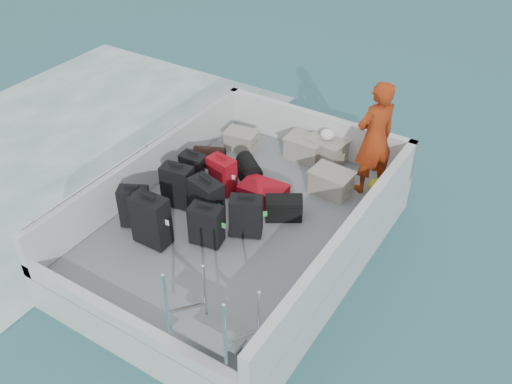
% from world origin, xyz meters
% --- Properties ---
extents(ground, '(160.00, 160.00, 0.00)m').
position_xyz_m(ground, '(0.00, 0.00, 0.00)').
color(ground, '#174E52').
rests_on(ground, ground).
extents(wake_foam, '(10.00, 10.00, 0.00)m').
position_xyz_m(wake_foam, '(-4.80, 0.00, 0.00)').
color(wake_foam, white).
rests_on(wake_foam, ground).
extents(ferry_hull, '(3.60, 5.00, 0.60)m').
position_xyz_m(ferry_hull, '(0.00, 0.00, 0.30)').
color(ferry_hull, silver).
rests_on(ferry_hull, ground).
extents(deck, '(3.30, 4.70, 0.02)m').
position_xyz_m(deck, '(0.00, 0.00, 0.61)').
color(deck, slate).
rests_on(deck, ferry_hull).
extents(deck_fittings, '(3.60, 5.00, 0.90)m').
position_xyz_m(deck_fittings, '(0.35, -0.32, 0.99)').
color(deck_fittings, silver).
rests_on(deck_fittings, deck).
extents(suitcase_0, '(0.49, 0.41, 0.66)m').
position_xyz_m(suitcase_0, '(-1.23, -0.88, 0.95)').
color(suitcase_0, black).
rests_on(suitcase_0, deck).
extents(suitcase_1, '(0.51, 0.34, 0.70)m').
position_xyz_m(suitcase_1, '(-1.00, -0.17, 0.97)').
color(suitcase_1, black).
rests_on(suitcase_1, deck).
extents(suitcase_2, '(0.42, 0.26, 0.59)m').
position_xyz_m(suitcase_2, '(-1.11, 0.37, 0.92)').
color(suitcase_2, black).
rests_on(suitcase_2, deck).
extents(suitcase_3, '(0.52, 0.31, 0.78)m').
position_xyz_m(suitcase_3, '(-0.77, -1.05, 1.01)').
color(suitcase_3, black).
rests_on(suitcase_3, deck).
extents(suitcase_4, '(0.56, 0.41, 0.74)m').
position_xyz_m(suitcase_4, '(-0.38, -0.27, 0.99)').
color(suitcase_4, black).
rests_on(suitcase_4, deck).
extents(suitcase_5, '(0.47, 0.33, 0.61)m').
position_xyz_m(suitcase_5, '(-0.65, 0.50, 0.92)').
color(suitcase_5, '#A00C19').
rests_on(suitcase_5, deck).
extents(suitcase_6, '(0.50, 0.35, 0.63)m').
position_xyz_m(suitcase_6, '(-0.11, -0.65, 0.94)').
color(suitcase_6, black).
rests_on(suitcase_6, deck).
extents(suitcase_7, '(0.53, 0.44, 0.65)m').
position_xyz_m(suitcase_7, '(0.26, -0.20, 0.94)').
color(suitcase_7, black).
rests_on(suitcase_7, deck).
extents(suitcase_8, '(0.73, 0.50, 0.28)m').
position_xyz_m(suitcase_8, '(0.04, 0.63, 0.76)').
color(suitcase_8, '#A00C19').
rests_on(suitcase_8, deck).
extents(duffel_0, '(0.60, 0.49, 0.32)m').
position_xyz_m(duffel_0, '(-1.19, 0.90, 0.78)').
color(duffel_0, black).
rests_on(duffel_0, deck).
extents(duffel_1, '(0.59, 0.55, 0.32)m').
position_xyz_m(duffel_1, '(-0.45, 0.97, 0.78)').
color(duffel_1, black).
rests_on(duffel_1, deck).
extents(duffel_2, '(0.62, 0.55, 0.32)m').
position_xyz_m(duffel_2, '(0.52, 0.43, 0.78)').
color(duffel_2, black).
rests_on(duffel_2, deck).
extents(crate_0, '(0.57, 0.43, 0.32)m').
position_xyz_m(crate_0, '(-1.10, 1.72, 0.78)').
color(crate_0, gray).
rests_on(crate_0, deck).
extents(crate_1, '(0.62, 0.43, 0.37)m').
position_xyz_m(crate_1, '(-0.00, 2.05, 0.80)').
color(crate_1, gray).
rests_on(crate_1, deck).
extents(crate_2, '(0.71, 0.54, 0.39)m').
position_xyz_m(crate_2, '(0.34, 2.20, 0.81)').
color(crate_2, gray).
rests_on(crate_2, deck).
extents(crate_3, '(0.64, 0.46, 0.37)m').
position_xyz_m(crate_3, '(0.84, 1.38, 0.80)').
color(crate_3, gray).
rests_on(crate_3, deck).
extents(yellow_bag, '(0.28, 0.26, 0.22)m').
position_xyz_m(yellow_bag, '(1.45, 1.81, 0.73)').
color(yellow_bag, yellow).
rests_on(yellow_bag, deck).
extents(white_bag, '(0.24, 0.24, 0.18)m').
position_xyz_m(white_bag, '(0.34, 2.20, 1.10)').
color(white_bag, white).
rests_on(white_bag, crate_2).
extents(passenger, '(0.75, 0.83, 1.88)m').
position_xyz_m(passenger, '(1.30, 1.81, 1.56)').
color(passenger, red).
rests_on(passenger, deck).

